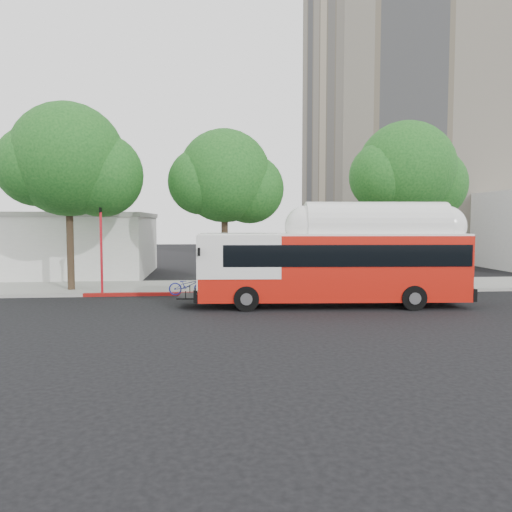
# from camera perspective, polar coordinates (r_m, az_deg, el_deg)

# --- Properties ---
(ground) EXTENTS (120.00, 120.00, 0.00)m
(ground) POSITION_cam_1_polar(r_m,az_deg,el_deg) (21.43, -0.39, -5.92)
(ground) COLOR black
(ground) RESTS_ON ground
(sidewalk) EXTENTS (60.00, 5.00, 0.15)m
(sidewalk) POSITION_cam_1_polar(r_m,az_deg,el_deg) (27.83, -1.54, -3.47)
(sidewalk) COLOR gray
(sidewalk) RESTS_ON ground
(curb_strip) EXTENTS (60.00, 0.30, 0.15)m
(curb_strip) POSITION_cam_1_polar(r_m,az_deg,el_deg) (25.26, -1.15, -4.24)
(curb_strip) COLOR gray
(curb_strip) RESTS_ON ground
(red_curb_segment) EXTENTS (10.00, 0.32, 0.16)m
(red_curb_segment) POSITION_cam_1_polar(r_m,az_deg,el_deg) (25.22, -7.98, -4.28)
(red_curb_segment) COLOR maroon
(red_curb_segment) RESTS_ON ground
(street_tree_left) EXTENTS (6.67, 5.80, 9.74)m
(street_tree_left) POSITION_cam_1_polar(r_m,az_deg,el_deg) (27.58, -19.68, 9.83)
(street_tree_left) COLOR #2D2116
(street_tree_left) RESTS_ON ground
(street_tree_mid) EXTENTS (5.75, 5.00, 8.62)m
(street_tree_mid) POSITION_cam_1_polar(r_m,az_deg,el_deg) (27.21, -2.77, 8.66)
(street_tree_mid) COLOR #2D2116
(street_tree_mid) RESTS_ON ground
(street_tree_right) EXTENTS (6.21, 5.40, 9.18)m
(street_tree_right) POSITION_cam_1_polar(r_m,az_deg,el_deg) (29.27, 17.53, 8.84)
(street_tree_right) COLOR #2D2116
(street_tree_right) RESTS_ON ground
(apartment_tower) EXTENTS (18.00, 18.00, 37.00)m
(apartment_tower) POSITION_cam_1_polar(r_m,az_deg,el_deg) (54.69, 17.02, 18.58)
(apartment_tower) COLOR tan
(apartment_tower) RESTS_ON ground
(low_commercial_bldg) EXTENTS (16.20, 10.20, 4.25)m
(low_commercial_bldg) POSITION_cam_1_polar(r_m,az_deg,el_deg) (37.12, -24.49, 1.26)
(low_commercial_bldg) COLOR silver
(low_commercial_bldg) RESTS_ON ground
(transit_bus) EXTENTS (12.41, 3.23, 3.63)m
(transit_bus) POSITION_cam_1_polar(r_m,az_deg,el_deg) (21.87, 8.84, -1.28)
(transit_bus) COLOR red
(transit_bus) RESTS_ON ground
(signal_pole) EXTENTS (0.12, 0.41, 4.37)m
(signal_pole) POSITION_cam_1_polar(r_m,az_deg,el_deg) (25.78, -17.26, 0.59)
(signal_pole) COLOR red
(signal_pole) RESTS_ON ground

